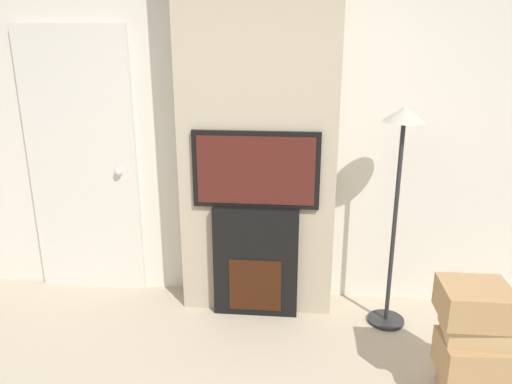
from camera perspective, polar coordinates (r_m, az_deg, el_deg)
The scene contains 7 objects.
wall_back at distance 3.73m, azimuth 0.49°, elevation 7.44°, with size 6.00×0.06×2.70m.
chimney_breast at distance 3.55m, azimuth 0.24°, elevation 6.92°, with size 1.11×0.30×2.70m.
fireplace at distance 3.70m, azimuth -0.00°, elevation -7.87°, with size 0.62×0.15×0.84m.
television at distance 3.46m, azimuth -0.01°, elevation 2.57°, with size 0.89×0.07×0.55m.
floor_lamp at distance 3.43m, azimuth 16.13°, elevation 3.04°, with size 0.28×0.28×1.57m.
box_stack at distance 3.17m, azimuth 23.63°, elevation -15.33°, with size 0.42×0.37×0.70m.
entry_door at distance 4.10m, azimuth -19.24°, elevation 2.96°, with size 0.86×0.09×2.08m.
Camera 1 is at (0.32, -1.62, 2.02)m, focal length 35.00 mm.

